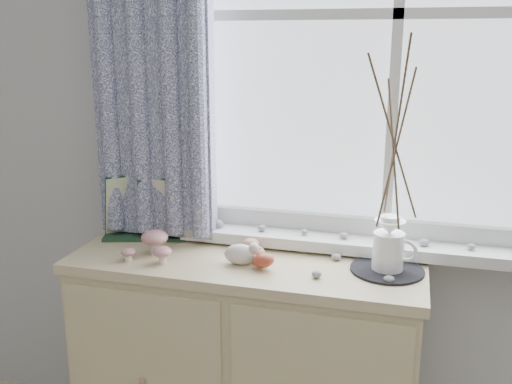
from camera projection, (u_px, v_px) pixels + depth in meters
sideboard at (246, 369)px, 2.05m from camera, size 1.20×0.45×0.85m
botanical_book at (141, 208)px, 2.08m from camera, size 0.38×0.22×0.25m
toadstool_cluster at (153, 243)px, 1.94m from camera, size 0.18×0.15×0.09m
wooden_eggs at (256, 253)px, 1.91m from camera, size 0.14×0.18×0.08m
songbird_figurine at (241, 253)px, 1.88m from camera, size 0.15×0.08×0.08m
crocheted_doily at (387, 270)px, 1.83m from camera, size 0.24×0.24×0.01m
twig_pitcher at (395, 139)px, 1.72m from camera, size 0.33×0.33×0.75m
sideboard_pebbles at (335, 265)px, 1.86m from camera, size 0.33×0.23×0.02m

